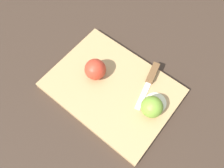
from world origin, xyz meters
The scene contains 6 objects.
ground_plane centered at (0.00, 0.00, 0.00)m, with size 4.00×4.00×0.00m, color #38281E.
cutting_board centered at (0.00, 0.00, 0.01)m, with size 0.45×0.36×0.02m.
apple_half_left centered at (-0.07, 0.01, 0.06)m, with size 0.07×0.07×0.07m.
apple_half_right centered at (0.14, -0.02, 0.05)m, with size 0.07×0.07×0.07m.
knife centered at (0.10, 0.09, 0.03)m, with size 0.03×0.17×0.02m.
apple_slice centered at (0.15, 0.02, 0.02)m, with size 0.07×0.07×0.01m.
Camera 1 is at (0.15, -0.27, 0.66)m, focal length 35.00 mm.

